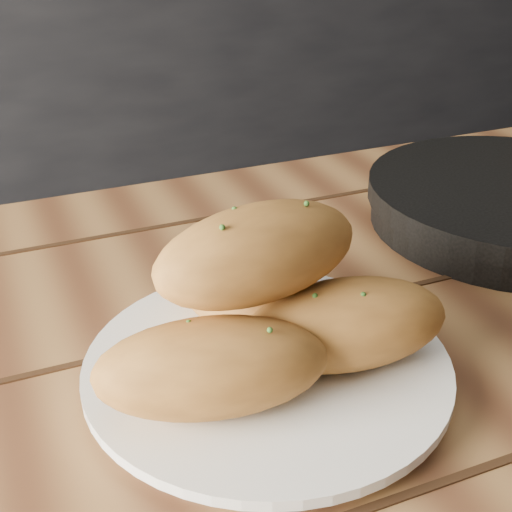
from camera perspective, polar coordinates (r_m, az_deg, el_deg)
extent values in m
cube|color=black|center=(2.09, -6.21, 10.80)|extent=(2.80, 0.60, 0.90)
cube|color=brown|center=(0.58, 17.55, -8.68)|extent=(1.49, 0.84, 0.04)
cylinder|color=white|center=(0.51, 0.89, -9.38)|extent=(0.23, 0.23, 0.01)
cylinder|color=white|center=(0.50, 0.90, -8.65)|extent=(0.26, 0.26, 0.01)
ellipsoid|color=#AA6D2F|center=(0.44, -3.57, -8.89)|extent=(0.16, 0.10, 0.06)
ellipsoid|color=#AA6D2F|center=(0.48, 7.23, -5.46)|extent=(0.15, 0.09, 0.06)
ellipsoid|color=#AA6D2F|center=(0.52, -1.85, -2.49)|extent=(0.09, 0.15, 0.06)
ellipsoid|color=#AA6D2F|center=(0.45, 0.12, 0.21)|extent=(0.15, 0.09, 0.06)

